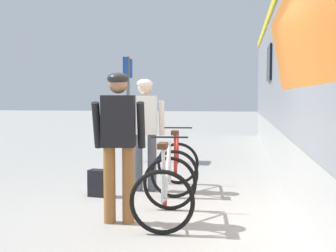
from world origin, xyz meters
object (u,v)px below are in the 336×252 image
at_px(cyclist_far_in_white, 145,124).
at_px(platform_sign_post, 128,91).
at_px(cyclist_near_in_dark, 119,134).
at_px(bicycle_far_red, 176,165).
at_px(bicycle_near_silver, 166,188).
at_px(backpack_on_platform, 99,183).
at_px(water_bottle_near_the_bikes, 165,200).

distance_m(cyclist_far_in_white, platform_sign_post, 3.26).
distance_m(cyclist_near_in_dark, cyclist_far_in_white, 1.76).
relative_size(bicycle_far_red, platform_sign_post, 0.47).
bearing_deg(bicycle_near_silver, backpack_on_platform, 137.27).
bearing_deg(cyclist_near_in_dark, water_bottle_near_the_bikes, 62.53).
relative_size(cyclist_far_in_white, backpack_on_platform, 4.40).
height_order(cyclist_far_in_white, platform_sign_post, platform_sign_post).
height_order(cyclist_far_in_white, water_bottle_near_the_bikes, cyclist_far_in_white).
xyz_separation_m(cyclist_near_in_dark, backpack_on_platform, (-0.68, 1.27, -0.85)).
height_order(cyclist_near_in_dark, backpack_on_platform, cyclist_near_in_dark).
bearing_deg(platform_sign_post, cyclist_near_in_dark, -76.60).
bearing_deg(water_bottle_near_the_bikes, bicycle_near_silver, -78.32).
height_order(cyclist_near_in_dark, water_bottle_near_the_bikes, cyclist_near_in_dark).
height_order(bicycle_near_silver, backpack_on_platform, bicycle_near_silver).
distance_m(cyclist_far_in_white, backpack_on_platform, 1.16).
distance_m(cyclist_near_in_dark, platform_sign_post, 4.95).
bearing_deg(platform_sign_post, bicycle_near_silver, -70.12).
bearing_deg(backpack_on_platform, cyclist_near_in_dark, -52.12).
bearing_deg(cyclist_far_in_white, water_bottle_near_the_bikes, -63.75).
relative_size(bicycle_near_silver, bicycle_far_red, 0.99).
bearing_deg(water_bottle_near_the_bikes, bicycle_far_red, 89.88).
relative_size(bicycle_far_red, water_bottle_near_the_bikes, 5.66).
xyz_separation_m(bicycle_near_silver, platform_sign_post, (-1.68, 4.64, 1.22)).
bearing_deg(bicycle_near_silver, cyclist_far_in_white, 110.79).
xyz_separation_m(cyclist_near_in_dark, water_bottle_near_the_bikes, (0.41, 0.78, -0.95)).
xyz_separation_m(bicycle_near_silver, water_bottle_near_the_bikes, (-0.13, 0.64, -0.30)).
bearing_deg(bicycle_far_red, cyclist_near_in_dark, -102.45).
relative_size(bicycle_near_silver, backpack_on_platform, 2.81).
xyz_separation_m(bicycle_far_red, platform_sign_post, (-1.55, 2.93, 1.22)).
relative_size(cyclist_near_in_dark, bicycle_far_red, 1.56).
relative_size(cyclist_far_in_white, platform_sign_post, 0.73).
distance_m(bicycle_near_silver, water_bottle_near_the_bikes, 0.72).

